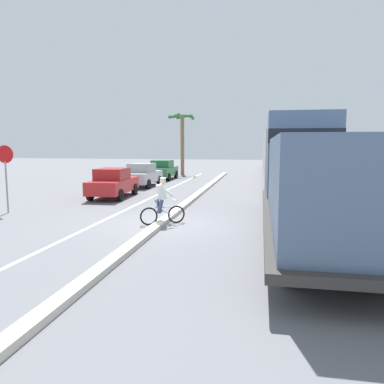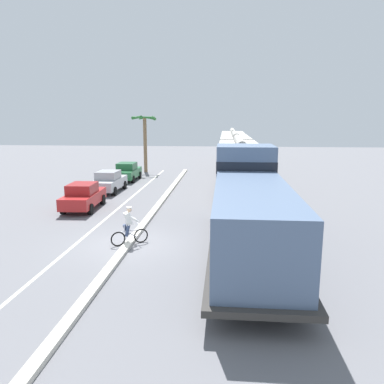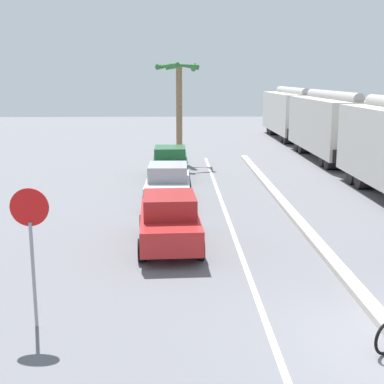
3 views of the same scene
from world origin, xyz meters
The scene contains 12 objects.
ground_plane centered at (0.00, 0.00, 0.00)m, with size 120.00×120.00×0.00m, color slate.
median_curb centered at (0.00, 6.00, 0.08)m, with size 0.36×36.00×0.16m, color beige.
lane_stripe centered at (-2.40, 6.00, 0.00)m, with size 0.14×36.00×0.01m, color silver.
locomotive centered at (5.18, -0.40, 1.80)m, with size 3.10×11.61×4.20m.
hopper_car_lead centered at (5.18, 11.76, 2.08)m, with size 2.90×10.60×4.18m.
hopper_car_middle centered at (5.18, 23.36, 2.08)m, with size 2.90×10.60×4.18m.
hopper_car_trailing centered at (5.18, 34.96, 2.08)m, with size 2.90×10.60×4.18m.
parked_car_red centered at (-4.46, 6.24, 0.82)m, with size 1.98×4.27×1.62m.
parked_car_silver centered at (-4.58, 11.78, 0.82)m, with size 1.88×4.22×1.62m.
parked_car_green centered at (-4.55, 17.15, 0.82)m, with size 1.85×4.21×1.62m.
cyclist centered at (0.01, -0.03, 0.82)m, with size 1.49×0.95×1.71m.
palm_tree_near centered at (-4.07, 22.75, 4.38)m, with size 2.57×2.76×5.95m.
Camera 2 is at (4.15, -15.56, 5.49)m, focal length 35.00 mm.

